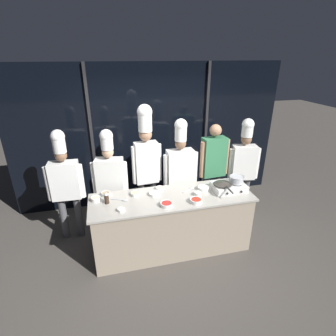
% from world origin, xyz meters
% --- Properties ---
extents(ground_plane, '(24.00, 24.00, 0.00)m').
position_xyz_m(ground_plane, '(0.00, 0.00, 0.00)').
color(ground_plane, '#47423D').
extents(window_wall_back, '(5.16, 0.09, 2.70)m').
position_xyz_m(window_wall_back, '(0.00, 1.60, 1.35)').
color(window_wall_back, black).
rests_on(window_wall_back, ground_plane).
extents(demo_counter, '(2.37, 0.76, 0.91)m').
position_xyz_m(demo_counter, '(0.00, 0.00, 0.46)').
color(demo_counter, gray).
rests_on(demo_counter, ground_plane).
extents(portable_stove, '(0.49, 0.36, 0.11)m').
position_xyz_m(portable_stove, '(0.89, -0.01, 0.96)').
color(portable_stove, silver).
rests_on(portable_stove, demo_counter).
extents(frying_pan, '(0.28, 0.48, 0.04)m').
position_xyz_m(frying_pan, '(0.78, -0.01, 1.04)').
color(frying_pan, '#38332D').
rests_on(frying_pan, portable_stove).
extents(stock_pot, '(0.24, 0.21, 0.11)m').
position_xyz_m(stock_pot, '(1.00, -0.01, 1.08)').
color(stock_pot, '#B7BABF').
rests_on(stock_pot, portable_stove).
extents(squeeze_bottle_soy, '(0.06, 0.06, 0.17)m').
position_xyz_m(squeeze_bottle_soy, '(-0.92, 0.04, 0.99)').
color(squeeze_bottle_soy, '#332319').
rests_on(squeeze_bottle_soy, demo_counter).
extents(prep_bowl_chicken, '(0.14, 0.14, 0.05)m').
position_xyz_m(prep_bowl_chicken, '(-1.07, 0.15, 0.94)').
color(prep_bowl_chicken, white).
rests_on(prep_bowl_chicken, demo_counter).
extents(prep_bowl_ginger, '(0.13, 0.13, 0.05)m').
position_xyz_m(prep_bowl_ginger, '(-0.51, 0.17, 0.94)').
color(prep_bowl_ginger, white).
rests_on(prep_bowl_ginger, demo_counter).
extents(prep_bowl_garlic, '(0.10, 0.10, 0.04)m').
position_xyz_m(prep_bowl_garlic, '(-0.75, -0.20, 0.93)').
color(prep_bowl_garlic, white).
rests_on(prep_bowl_garlic, demo_counter).
extents(prep_bowl_onion, '(0.17, 0.17, 0.05)m').
position_xyz_m(prep_bowl_onion, '(0.51, 0.09, 0.94)').
color(prep_bowl_onion, white).
rests_on(prep_bowl_onion, demo_counter).
extents(prep_bowl_shrimp, '(0.13, 0.13, 0.04)m').
position_xyz_m(prep_bowl_shrimp, '(-0.12, 0.26, 0.93)').
color(prep_bowl_shrimp, white).
rests_on(prep_bowl_shrimp, demo_counter).
extents(prep_bowl_rice, '(0.17, 0.17, 0.04)m').
position_xyz_m(prep_bowl_rice, '(-0.24, 0.11, 0.93)').
color(prep_bowl_rice, white).
rests_on(prep_bowl_rice, demo_counter).
extents(prep_bowl_bell_pepper, '(0.17, 0.17, 0.05)m').
position_xyz_m(prep_bowl_bell_pepper, '(-0.14, -0.23, 0.94)').
color(prep_bowl_bell_pepper, white).
rests_on(prep_bowl_bell_pepper, demo_counter).
extents(prep_bowl_mushrooms, '(0.13, 0.13, 0.05)m').
position_xyz_m(prep_bowl_mushrooms, '(-0.93, 0.27, 0.94)').
color(prep_bowl_mushrooms, white).
rests_on(prep_bowl_mushrooms, demo_counter).
extents(prep_bowl_chili_flakes, '(0.17, 0.17, 0.06)m').
position_xyz_m(prep_bowl_chili_flakes, '(0.28, -0.23, 0.94)').
color(prep_bowl_chili_flakes, white).
rests_on(prep_bowl_chili_flakes, demo_counter).
extents(prep_bowl_bean_sprouts, '(0.11, 0.11, 0.06)m').
position_xyz_m(prep_bowl_bean_sprouts, '(0.38, -0.06, 0.94)').
color(prep_bowl_bean_sprouts, white).
rests_on(prep_bowl_bean_sprouts, demo_counter).
extents(serving_spoon_slotted, '(0.24, 0.14, 0.02)m').
position_xyz_m(serving_spoon_slotted, '(-0.71, 0.07, 0.92)').
color(serving_spoon_slotted, '#B2B5BA').
rests_on(serving_spoon_slotted, demo_counter).
extents(serving_spoon_solid, '(0.22, 0.12, 0.02)m').
position_xyz_m(serving_spoon_solid, '(0.33, 0.15, 0.92)').
color(serving_spoon_solid, '#B2B5BA').
rests_on(serving_spoon_solid, demo_counter).
extents(chef_head, '(0.56, 0.24, 1.83)m').
position_xyz_m(chef_head, '(-1.52, 0.66, 1.04)').
color(chef_head, '#4C4C51').
rests_on(chef_head, ground_plane).
extents(chef_sous, '(0.55, 0.30, 1.80)m').
position_xyz_m(chef_sous, '(-0.85, 0.62, 1.03)').
color(chef_sous, '#2D3856').
rests_on(chef_sous, ground_plane).
extents(chef_line, '(0.49, 0.23, 2.13)m').
position_xyz_m(chef_line, '(-0.25, 0.69, 1.30)').
color(chef_line, '#232326').
rests_on(chef_line, ground_plane).
extents(chef_pastry, '(0.59, 0.24, 1.90)m').
position_xyz_m(chef_pastry, '(0.30, 0.63, 1.07)').
color(chef_pastry, '#2D3856').
rests_on(chef_pastry, ground_plane).
extents(person_guest, '(0.54, 0.25, 1.76)m').
position_xyz_m(person_guest, '(0.91, 0.67, 1.08)').
color(person_guest, '#232326').
rests_on(person_guest, ground_plane).
extents(chef_apprentice, '(0.54, 0.29, 1.84)m').
position_xyz_m(chef_apprentice, '(1.46, 0.62, 1.06)').
color(chef_apprentice, '#4C4C51').
rests_on(chef_apprentice, ground_plane).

